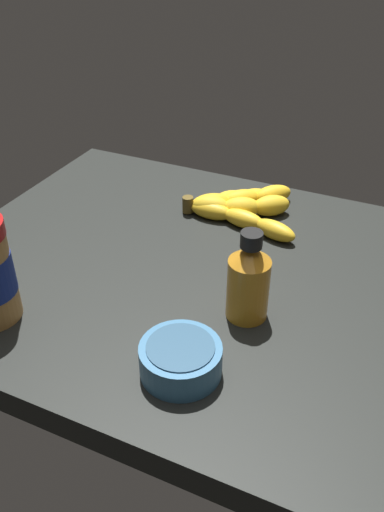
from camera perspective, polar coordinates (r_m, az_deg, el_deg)
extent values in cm
cube|color=black|center=(86.41, 0.13, -2.32)|extent=(81.13, 65.23, 4.25)
ellipsoid|color=yellow|center=(97.16, 2.07, 4.81)|extent=(7.91, 3.30, 3.13)
ellipsoid|color=yellow|center=(95.00, 5.46, 3.92)|extent=(8.18, 4.12, 3.13)
ellipsoid|color=yellow|center=(92.45, 8.75, 2.71)|extent=(8.40, 5.19, 3.13)
ellipsoid|color=yellow|center=(97.89, 2.02, 5.28)|extent=(7.61, 5.31, 3.79)
ellipsoid|color=yellow|center=(97.83, 5.25, 5.13)|extent=(7.87, 6.45, 3.79)
ellipsoid|color=yellow|center=(99.11, 8.36, 5.30)|extent=(7.76, 7.28, 3.79)
ellipsoid|color=gold|center=(99.31, 2.14, 5.64)|extent=(8.17, 7.09, 3.51)
ellipsoid|color=gold|center=(100.82, 5.45, 5.97)|extent=(7.97, 7.51, 3.51)
ellipsoid|color=gold|center=(103.17, 8.52, 6.44)|extent=(7.69, 7.85, 3.51)
ellipsoid|color=gold|center=(100.25, 1.59, 5.73)|extent=(6.00, 6.36, 2.83)
ellipsoid|color=gold|center=(101.87, 4.08, 6.15)|extent=(6.38, 5.96, 2.83)
ellipsoid|color=gold|center=(102.99, 6.66, 6.33)|extent=(6.56, 5.37, 2.83)
cylinder|color=brown|center=(98.60, -0.44, 5.47)|extent=(2.00, 2.00, 3.00)
cylinder|color=orange|center=(73.77, 5.92, -3.45)|extent=(5.81, 5.81, 9.08)
cone|color=orange|center=(70.43, 6.20, 0.20)|extent=(5.81, 5.81, 2.29)
cylinder|color=black|center=(69.21, 6.31, 1.71)|extent=(2.92, 2.92, 2.13)
cylinder|color=teal|center=(66.96, -1.21, -10.89)|extent=(10.19, 10.19, 4.05)
cylinder|color=navy|center=(66.68, -1.21, -10.64)|extent=(8.36, 8.36, 3.65)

